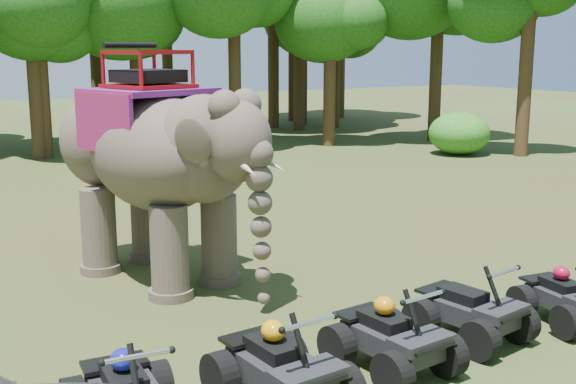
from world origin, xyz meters
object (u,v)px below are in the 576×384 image
atv_3 (471,301)px  elephant (155,164)px  atv_1 (280,356)px  atv_2 (392,327)px  atv_4 (566,290)px

atv_3 → elephant: bearing=110.5°
atv_1 → elephant: bearing=79.9°
elephant → atv_2: bearing=-93.9°
atv_1 → atv_3: size_ratio=1.07×
atv_3 → atv_4: (1.79, -0.31, -0.05)m
elephant → atv_1: 5.90m
atv_2 → atv_4: (3.52, -0.06, -0.06)m
atv_3 → atv_1: bearing=176.8°
atv_4 → atv_3: bearing=177.2°
elephant → atv_3: bearing=-77.3°
atv_4 → atv_2: bearing=-173.9°
elephant → atv_3: (2.99, -5.32, -1.60)m
atv_1 → atv_4: size_ratio=1.16×
elephant → atv_2: elephant is taller
atv_1 → atv_2: atv_1 is taller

